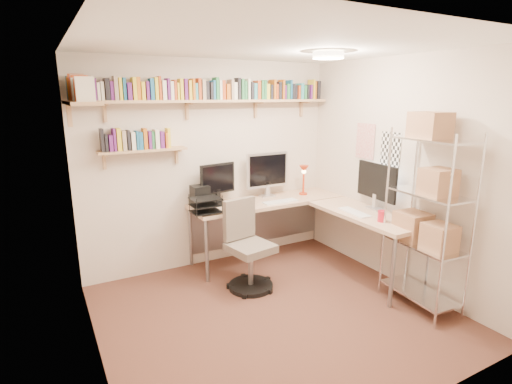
% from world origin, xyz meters
% --- Properties ---
extents(ground, '(3.20, 3.20, 0.00)m').
position_xyz_m(ground, '(0.00, 0.00, 0.00)').
color(ground, '#4B2B20').
rests_on(ground, ground).
extents(room_shell, '(3.24, 3.04, 2.52)m').
position_xyz_m(room_shell, '(0.00, 0.00, 1.55)').
color(room_shell, beige).
rests_on(room_shell, ground).
extents(wall_shelves, '(3.12, 1.09, 0.80)m').
position_xyz_m(wall_shelves, '(-0.42, 1.30, 2.03)').
color(wall_shelves, tan).
rests_on(wall_shelves, ground).
extents(corner_desk, '(2.12, 2.06, 1.37)m').
position_xyz_m(corner_desk, '(0.70, 0.95, 0.78)').
color(corner_desk, beige).
rests_on(corner_desk, ground).
extents(office_chair, '(0.52, 0.52, 0.99)m').
position_xyz_m(office_chair, '(0.03, 0.63, 0.41)').
color(office_chair, black).
rests_on(office_chair, ground).
extents(wire_rack, '(0.44, 0.80, 1.94)m').
position_xyz_m(wire_rack, '(1.36, -0.57, 1.12)').
color(wire_rack, silver).
rests_on(wire_rack, ground).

